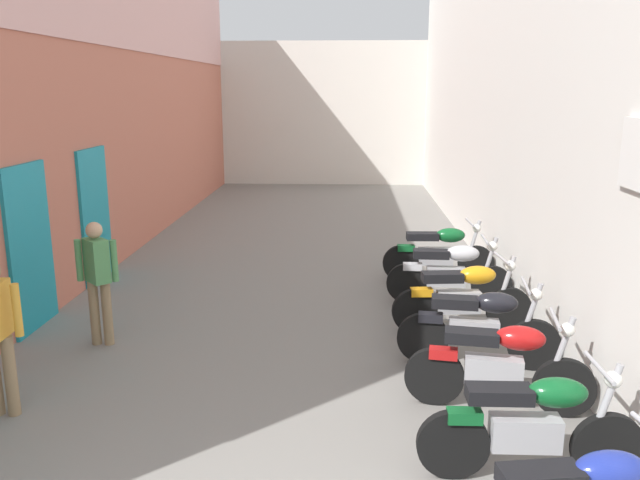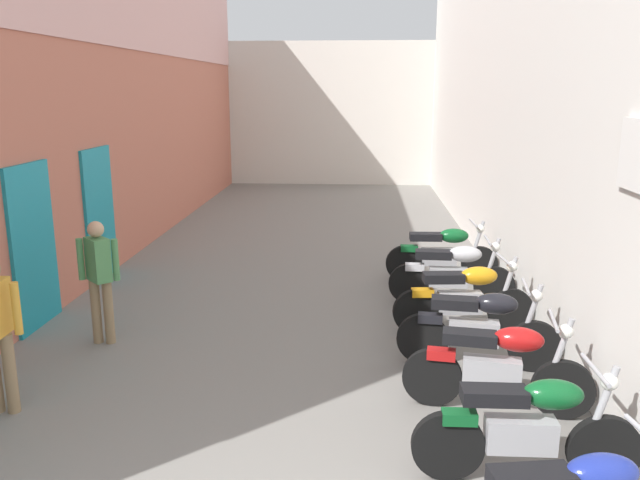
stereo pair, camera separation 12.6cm
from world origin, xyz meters
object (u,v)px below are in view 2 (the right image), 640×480
motorcycle_sixth (453,272)px  motorcycle_seventh (443,252)px  motorcycle_third (498,365)px  motorcycle_second (529,426)px  motorcycle_fourth (479,326)px  motorcycle_fifth (465,297)px  pedestrian_further_down (99,273)px

motorcycle_sixth → motorcycle_seventh: size_ratio=1.00×
motorcycle_third → motorcycle_seventh: (0.00, 4.42, 0.00)m
motorcycle_second → motorcycle_sixth: (-0.00, 4.42, 0.00)m
motorcycle_fourth → motorcycle_seventh: same height
motorcycle_sixth → motorcycle_seventh: 1.18m
motorcycle_third → motorcycle_fourth: size_ratio=1.00×
motorcycle_third → motorcycle_fifth: size_ratio=0.99×
pedestrian_further_down → motorcycle_third: bearing=-18.0°
motorcycle_second → motorcycle_seventh: (-0.00, 5.59, 0.00)m
motorcycle_fourth → pedestrian_further_down: size_ratio=1.18×
motorcycle_fourth → motorcycle_fifth: (0.00, 1.06, 0.00)m
motorcycle_fourth → motorcycle_seventh: size_ratio=1.00×
motorcycle_sixth → motorcycle_third: bearing=-90.0°
motorcycle_fifth → motorcycle_sixth: same height
motorcycle_third → motorcycle_sixth: 3.25m
motorcycle_fifth → pedestrian_further_down: size_ratio=1.18×
motorcycle_fourth → pedestrian_further_down: 4.62m
motorcycle_third → motorcycle_seventh: same height
motorcycle_second → motorcycle_seventh: same height
motorcycle_second → pedestrian_further_down: 5.31m
motorcycle_second → motorcycle_seventh: bearing=90.0°
motorcycle_third → motorcycle_sixth: bearing=90.0°
motorcycle_fourth → pedestrian_further_down: bearing=174.5°
motorcycle_fifth → motorcycle_seventh: (0.00, 2.32, 0.00)m
motorcycle_second → motorcycle_fourth: bearing=90.0°
motorcycle_sixth → motorcycle_seventh: bearing=90.0°
motorcycle_seventh → pedestrian_further_down: pedestrian_further_down is taller
motorcycle_third → motorcycle_seventh: 4.42m
motorcycle_seventh → pedestrian_further_down: (-4.58, -2.94, 0.42)m
pedestrian_further_down → motorcycle_seventh: bearing=32.6°
motorcycle_third → pedestrian_further_down: pedestrian_further_down is taller
motorcycle_seventh → motorcycle_second: bearing=-90.0°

